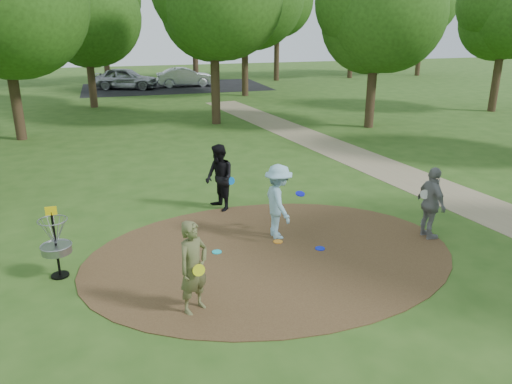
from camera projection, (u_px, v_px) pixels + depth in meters
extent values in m
plane|color=#2D5119|center=(271.00, 255.00, 11.27)|extent=(100.00, 100.00, 0.00)
cylinder|color=#47301C|center=(271.00, 254.00, 11.26)|extent=(8.40, 8.40, 0.02)
cube|color=#8C7A5B|center=(458.00, 198.00, 14.83)|extent=(7.55, 39.89, 0.01)
cube|color=black|center=(176.00, 87.00, 38.96)|extent=(14.00, 8.00, 0.01)
imported|color=brown|center=(194.00, 267.00, 8.83)|extent=(0.76, 0.70, 1.75)
cylinder|color=#F2F51B|center=(199.00, 270.00, 8.63)|extent=(0.22, 0.05, 0.22)
imported|color=#95C8DF|center=(278.00, 202.00, 11.88)|extent=(0.69, 1.19, 1.83)
cylinder|color=#0C10D5|center=(300.00, 194.00, 11.97)|extent=(0.25, 0.25, 0.08)
imported|color=black|center=(219.00, 178.00, 13.64)|extent=(0.91, 1.05, 1.85)
cylinder|color=blue|center=(231.00, 181.00, 13.73)|extent=(0.23, 0.10, 0.22)
imported|color=gray|center=(431.00, 203.00, 11.85)|extent=(0.47, 1.06, 1.78)
cylinder|color=silver|center=(425.00, 194.00, 11.72)|extent=(0.23, 0.13, 0.22)
cylinder|color=#1AC6D3|center=(217.00, 252.00, 11.33)|extent=(0.22, 0.22, 0.02)
cylinder|color=#0D21E5|center=(320.00, 248.00, 11.50)|extent=(0.22, 0.22, 0.02)
cylinder|color=#CC4914|center=(191.00, 235.00, 12.22)|extent=(0.22, 0.22, 0.02)
imported|color=#96999D|center=(125.00, 78.00, 37.59)|extent=(5.09, 3.40, 1.61)
imported|color=#ABADB3|center=(185.00, 77.00, 38.99)|extent=(4.45, 1.65, 1.45)
cylinder|color=orange|center=(278.00, 242.00, 11.85)|extent=(0.22, 0.22, 0.02)
cylinder|color=black|center=(56.00, 247.00, 10.10)|extent=(0.05, 0.05, 1.35)
cylinder|color=black|center=(60.00, 275.00, 10.32)|extent=(0.36, 0.36, 0.04)
cylinder|color=gray|center=(56.00, 249.00, 10.12)|extent=(0.60, 0.60, 0.16)
torus|color=gray|center=(56.00, 245.00, 10.09)|extent=(0.63, 0.63, 0.03)
torus|color=gray|center=(52.00, 220.00, 9.91)|extent=(0.58, 0.58, 0.02)
cube|color=yellow|center=(51.00, 211.00, 9.85)|extent=(0.22, 0.02, 0.18)
cylinder|color=#332316|center=(15.00, 96.00, 21.43)|extent=(0.44, 0.44, 3.80)
sphere|color=#234612|center=(1.00, 7.00, 20.25)|extent=(6.17, 6.17, 6.17)
cylinder|color=#332316|center=(215.00, 82.00, 24.70)|extent=(0.44, 0.44, 4.18)
sphere|color=#234612|center=(213.00, 3.00, 23.50)|extent=(5.65, 5.65, 5.65)
cylinder|color=#332316|center=(371.00, 90.00, 23.96)|extent=(0.44, 0.44, 3.61)
sphere|color=#234612|center=(377.00, 18.00, 22.89)|extent=(5.31, 5.31, 5.31)
cylinder|color=#332316|center=(91.00, 78.00, 29.54)|extent=(0.44, 0.44, 3.42)
sphere|color=#234612|center=(85.00, 21.00, 28.48)|extent=(5.51, 5.51, 5.51)
cylinder|color=#332316|center=(245.00, 63.00, 33.89)|extent=(0.44, 0.44, 4.37)
cylinder|color=#332316|center=(496.00, 78.00, 28.17)|extent=(0.44, 0.44, 3.80)
sphere|color=#234612|center=(506.00, 18.00, 27.11)|extent=(4.77, 4.77, 4.77)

